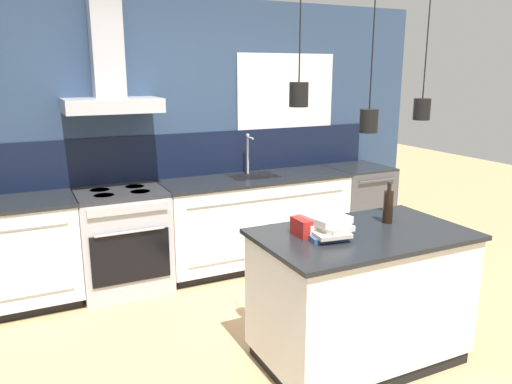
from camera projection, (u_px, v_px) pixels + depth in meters
ground_plane at (266, 367)px, 3.33m from camera, size 16.00×16.00×0.00m
wall_back at (169, 132)px, 4.74m from camera, size 5.60×2.34×2.60m
counter_run_sink at (256, 220)px, 5.01m from camera, size 1.89×0.64×1.32m
oven_range at (123, 240)px, 4.45m from camera, size 0.76×0.66×0.91m
dishwasher at (356, 207)px, 5.54m from camera, size 0.62×0.65×0.91m
kitchen_island at (360, 296)px, 3.33m from camera, size 1.38×0.84×0.91m
bottle_on_island at (388, 206)px, 3.40m from camera, size 0.07×0.07×0.29m
book_stack at (325, 226)px, 3.14m from camera, size 0.30×0.38×0.13m
red_supply_box at (313, 226)px, 3.17m from camera, size 0.25×0.17×0.12m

